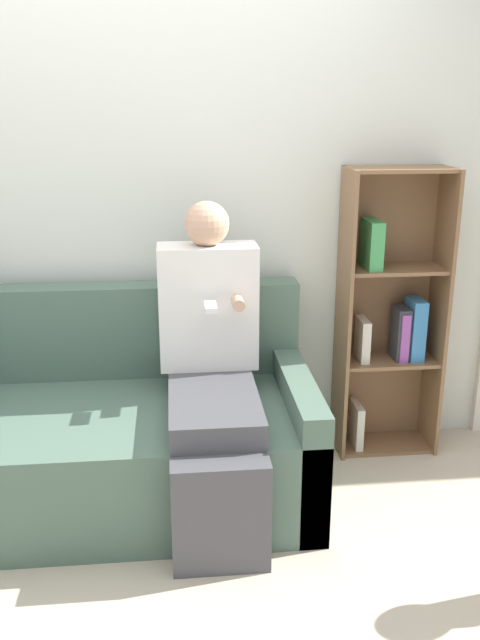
{
  "coord_description": "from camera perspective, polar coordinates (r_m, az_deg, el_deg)",
  "views": [
    {
      "loc": [
        0.15,
        -2.2,
        1.72
      ],
      "look_at": [
        0.44,
        0.61,
        0.8
      ],
      "focal_mm": 38.0,
      "sensor_mm": 36.0,
      "label": 1
    }
  ],
  "objects": [
    {
      "name": "bookshelf",
      "position": [
        3.44,
        12.37,
        0.33
      ],
      "size": [
        0.5,
        0.27,
        1.43
      ],
      "color": "brown",
      "rests_on": "ground_plane"
    },
    {
      "name": "back_wall",
      "position": [
        3.29,
        -8.54,
        10.02
      ],
      "size": [
        10.0,
        0.06,
        2.55
      ],
      "color": "silver",
      "rests_on": "ground_plane"
    },
    {
      "name": "adult_seated",
      "position": [
        2.88,
        -2.39,
        -3.45
      ],
      "size": [
        0.44,
        0.87,
        1.31
      ],
      "color": "#47474C",
      "rests_on": "ground_plane"
    },
    {
      "name": "couch",
      "position": [
        3.15,
        -14.26,
        -9.63
      ],
      "size": [
        2.16,
        0.92,
        0.9
      ],
      "color": "#4C6656",
      "rests_on": "ground_plane"
    },
    {
      "name": "ground_plane",
      "position": [
        2.79,
        -8.2,
        -20.2
      ],
      "size": [
        14.0,
        14.0,
        0.0
      ],
      "primitive_type": "plane",
      "color": "beige"
    }
  ]
}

